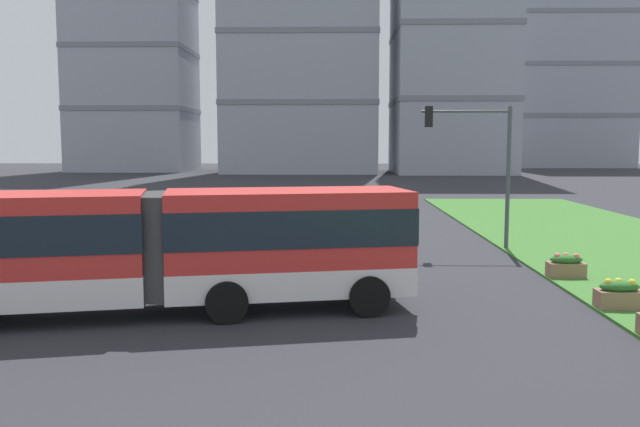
{
  "coord_description": "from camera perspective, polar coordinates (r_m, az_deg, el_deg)",
  "views": [
    {
      "loc": [
        -0.06,
        -4.0,
        4.18
      ],
      "look_at": [
        -0.51,
        14.63,
        2.2
      ],
      "focal_mm": 37.47,
      "sensor_mm": 36.0,
      "label": 1
    }
  ],
  "objects": [
    {
      "name": "car_black_sedan",
      "position": [
        27.57,
        -11.16,
        -1.18
      ],
      "size": [
        4.59,
        2.45,
        1.58
      ],
      "color": "black",
      "rests_on": "ground"
    },
    {
      "name": "traffic_light_far_right",
      "position": [
        26.58,
        13.41,
        5.19
      ],
      "size": [
        3.49,
        0.28,
        5.57
      ],
      "color": "#474C51",
      "rests_on": "ground"
    },
    {
      "name": "flower_planter_5",
      "position": [
        21.87,
        20.27,
        -4.2
      ],
      "size": [
        1.1,
        0.56,
        0.74
      ],
      "color": "#937051",
      "rests_on": "grass_median"
    },
    {
      "name": "flower_planter_4",
      "position": [
        18.33,
        24.18,
        -6.29
      ],
      "size": [
        1.1,
        0.56,
        0.74
      ],
      "color": "#937051",
      "rests_on": "grass_median"
    },
    {
      "name": "apartment_tower_centre",
      "position": [
        97.14,
        11.2,
        17.44
      ],
      "size": [
        15.63,
        17.89,
        46.97
      ],
      "color": "#9EA3AD",
      "rests_on": "ground"
    },
    {
      "name": "articulated_bus",
      "position": [
        16.71,
        -12.47,
        -2.78
      ],
      "size": [
        12.06,
        4.96,
        3.0
      ],
      "color": "red",
      "rests_on": "ground"
    },
    {
      "name": "apartment_tower_eastcentre",
      "position": [
        124.79,
        20.37,
        13.32
      ],
      "size": [
        19.71,
        14.74,
        41.38
      ],
      "color": "#9EA3AD",
      "rests_on": "ground"
    }
  ]
}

